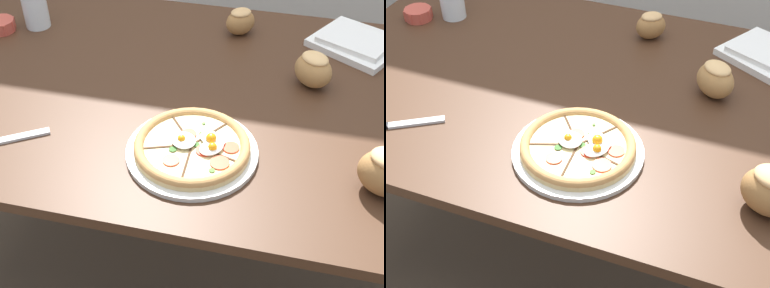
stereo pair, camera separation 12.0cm
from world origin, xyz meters
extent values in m
plane|color=brown|center=(0.00, 0.00, 0.00)|extent=(12.00, 12.00, 0.00)
cube|color=#422819|center=(0.00, 0.00, 0.72)|extent=(1.57, 0.96, 0.03)
cube|color=#422819|center=(-0.73, 0.43, 0.35)|extent=(0.06, 0.06, 0.71)
cylinder|color=white|center=(0.05, -0.24, 0.74)|extent=(0.30, 0.30, 0.01)
cylinder|color=#DBB775|center=(0.05, -0.24, 0.75)|extent=(0.26, 0.26, 0.01)
cylinder|color=beige|center=(0.05, -0.24, 0.76)|extent=(0.23, 0.23, 0.00)
torus|color=tan|center=(0.05, -0.24, 0.76)|extent=(0.26, 0.26, 0.02)
cube|color=#472D19|center=(0.11, -0.26, 0.76)|extent=(0.11, 0.04, 0.00)
cube|color=#472D19|center=(0.09, -0.19, 0.76)|extent=(0.07, 0.10, 0.00)
cube|color=#472D19|center=(0.02, -0.20, 0.76)|extent=(0.07, 0.09, 0.00)
cube|color=#472D19|center=(0.00, -0.26, 0.76)|extent=(0.11, 0.04, 0.00)
cube|color=#472D19|center=(0.06, -0.30, 0.76)|extent=(0.01, 0.11, 0.00)
cylinder|color=red|center=(0.09, -0.26, 0.76)|extent=(0.04, 0.04, 0.00)
cylinder|color=red|center=(0.13, -0.29, 0.76)|extent=(0.04, 0.04, 0.00)
cylinder|color=red|center=(0.02, -0.30, 0.76)|extent=(0.04, 0.04, 0.00)
cylinder|color=red|center=(0.04, -0.21, 0.76)|extent=(0.04, 0.04, 0.00)
cylinder|color=red|center=(0.14, -0.23, 0.76)|extent=(0.04, 0.04, 0.00)
ellipsoid|color=white|center=(0.03, -0.24, 0.77)|extent=(0.08, 0.08, 0.01)
sphere|color=orange|center=(0.03, -0.24, 0.78)|extent=(0.02, 0.02, 0.02)
ellipsoid|color=white|center=(0.10, -0.25, 0.77)|extent=(0.07, 0.08, 0.01)
sphere|color=orange|center=(0.10, -0.25, 0.78)|extent=(0.02, 0.02, 0.02)
ellipsoid|color=white|center=(0.10, -0.22, 0.77)|extent=(0.08, 0.07, 0.01)
sphere|color=orange|center=(0.10, -0.23, 0.78)|extent=(0.02, 0.02, 0.02)
cylinder|color=#477A2D|center=(0.12, -0.31, 0.76)|extent=(0.01, 0.01, 0.00)
cylinder|color=#386B23|center=(0.07, -0.20, 0.76)|extent=(0.01, 0.01, 0.00)
cylinder|color=#477A2D|center=(0.06, -0.16, 0.76)|extent=(0.01, 0.01, 0.00)
cylinder|color=#2D5B1E|center=(0.02, -0.27, 0.76)|extent=(0.02, 0.02, 0.00)
cylinder|color=#2D5B1E|center=(0.06, -0.24, 0.76)|extent=(0.02, 0.02, 0.00)
cylinder|color=#C64C3D|center=(-0.64, 0.17, 0.75)|extent=(0.08, 0.08, 0.04)
cylinder|color=#AD1423|center=(-0.64, 0.17, 0.76)|extent=(0.07, 0.07, 0.02)
cylinder|color=#C64C3D|center=(-0.60, 0.17, 0.75)|extent=(0.01, 0.01, 0.03)
cylinder|color=#C64C3D|center=(-0.61, 0.20, 0.75)|extent=(0.01, 0.01, 0.03)
cylinder|color=#C64C3D|center=(-0.64, 0.21, 0.75)|extent=(0.01, 0.01, 0.03)
cylinder|color=#C64C3D|center=(-0.61, 0.14, 0.75)|extent=(0.01, 0.01, 0.03)
cube|color=white|center=(0.41, 0.32, 0.75)|extent=(0.30, 0.29, 0.02)
cube|color=white|center=(0.41, 0.32, 0.76)|extent=(0.24, 0.23, 0.02)
ellipsoid|color=#A3703D|center=(0.07, 0.32, 0.77)|extent=(0.11, 0.11, 0.08)
ellipsoid|color=tan|center=(0.07, 0.32, 0.81)|extent=(0.08, 0.08, 0.02)
ellipsoid|color=#B27F47|center=(0.30, 0.10, 0.78)|extent=(0.13, 0.13, 0.09)
ellipsoid|color=#EAB775|center=(0.30, 0.10, 0.82)|extent=(0.09, 0.09, 0.03)
cube|color=silver|center=(-0.35, -0.28, 0.74)|extent=(0.12, 0.09, 0.01)
cylinder|color=white|center=(-0.55, 0.22, 0.79)|extent=(0.08, 0.08, 0.12)
cylinder|color=silver|center=(-0.55, 0.22, 0.77)|extent=(0.06, 0.06, 0.07)
camera|label=1|loc=(0.26, -1.12, 1.56)|focal=50.00mm
camera|label=2|loc=(0.38, -1.08, 1.56)|focal=50.00mm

